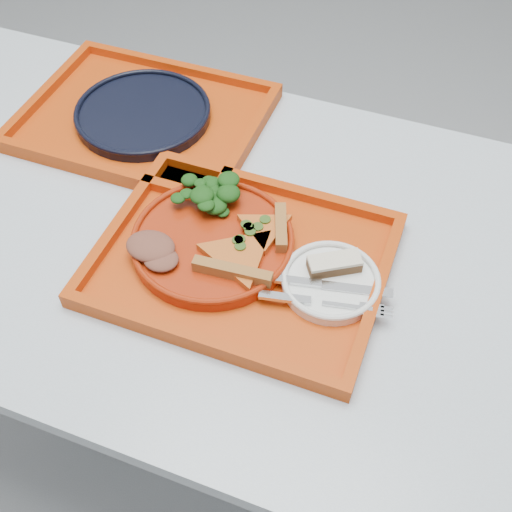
# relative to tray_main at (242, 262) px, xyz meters

# --- Properties ---
(ground) EXTENTS (10.00, 10.00, 0.00)m
(ground) POSITION_rel_tray_main_xyz_m (-0.07, 0.05, -0.76)
(ground) COLOR gray
(ground) RESTS_ON ground
(table) EXTENTS (1.60, 0.80, 0.75)m
(table) POSITION_rel_tray_main_xyz_m (-0.07, 0.05, -0.08)
(table) COLOR #A8B0BD
(table) RESTS_ON ground
(tray_main) EXTENTS (0.45, 0.35, 0.01)m
(tray_main) POSITION_rel_tray_main_xyz_m (0.00, 0.00, 0.00)
(tray_main) COLOR #B73909
(tray_main) RESTS_ON table
(tray_far) EXTENTS (0.45, 0.35, 0.01)m
(tray_far) POSITION_rel_tray_main_xyz_m (-0.31, 0.26, 0.00)
(tray_far) COLOR #B73909
(tray_far) RESTS_ON table
(dinner_plate) EXTENTS (0.26, 0.26, 0.02)m
(dinner_plate) POSITION_rel_tray_main_xyz_m (-0.05, 0.01, 0.02)
(dinner_plate) COLOR #9A240A
(dinner_plate) RESTS_ON tray_main
(side_plate) EXTENTS (0.15, 0.15, 0.01)m
(side_plate) POSITION_rel_tray_main_xyz_m (0.14, 0.00, 0.01)
(side_plate) COLOR white
(side_plate) RESTS_ON tray_main
(navy_plate) EXTENTS (0.26, 0.26, 0.02)m
(navy_plate) POSITION_rel_tray_main_xyz_m (-0.31, 0.26, 0.01)
(navy_plate) COLOR black
(navy_plate) RESTS_ON tray_far
(pizza_slice_a) EXTENTS (0.13, 0.15, 0.02)m
(pizza_slice_a) POSITION_rel_tray_main_xyz_m (-0.00, -0.01, 0.03)
(pizza_slice_a) COLOR orange
(pizza_slice_a) RESTS_ON dinner_plate
(pizza_slice_b) EXTENTS (0.13, 0.12, 0.02)m
(pizza_slice_b) POSITION_rel_tray_main_xyz_m (0.02, 0.05, 0.03)
(pizza_slice_b) COLOR orange
(pizza_slice_b) RESTS_ON dinner_plate
(salad_heap) EXTENTS (0.09, 0.08, 0.05)m
(salad_heap) POSITION_rel_tray_main_xyz_m (-0.10, 0.08, 0.05)
(salad_heap) COLOR black
(salad_heap) RESTS_ON dinner_plate
(meat_portion) EXTENTS (0.08, 0.06, 0.02)m
(meat_portion) POSITION_rel_tray_main_xyz_m (-0.13, -0.05, 0.04)
(meat_portion) COLOR brown
(meat_portion) RESTS_ON dinner_plate
(dessert_bar) EXTENTS (0.09, 0.07, 0.02)m
(dessert_bar) POSITION_rel_tray_main_xyz_m (0.14, 0.02, 0.03)
(dessert_bar) COLOR #4A2818
(dessert_bar) RESTS_ON side_plate
(knife) EXTENTS (0.18, 0.05, 0.01)m
(knife) POSITION_rel_tray_main_xyz_m (0.15, -0.01, 0.02)
(knife) COLOR silver
(knife) RESTS_ON side_plate
(fork) EXTENTS (0.19, 0.06, 0.01)m
(fork) POSITION_rel_tray_main_xyz_m (0.14, -0.05, 0.02)
(fork) COLOR silver
(fork) RESTS_ON side_plate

